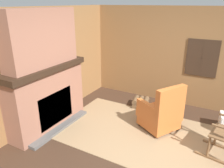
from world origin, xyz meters
TOP-DOWN VIEW (x-y plane):
  - ground_plane at (0.00, 0.00)m, footprint 14.00×14.00m
  - wood_panel_wall_left at (-2.44, 0.00)m, footprint 0.06×5.41m
  - wood_panel_wall_back at (0.01, 2.43)m, footprint 5.41×0.09m
  - fireplace_hearth at (-2.17, 0.00)m, footprint 0.66×1.83m
  - chimney_breast at (-2.18, 0.00)m, footprint 0.39×1.52m
  - area_rug at (-0.36, 0.63)m, footprint 3.37×2.00m
  - armchair at (-0.12, 0.96)m, footprint 0.91×0.91m
  - firewood_stack at (-0.85, 1.72)m, footprint 0.44×0.43m
  - oil_lamp_vase at (-2.23, -0.64)m, footprint 0.09×0.09m
  - storage_case at (-2.23, 0.69)m, footprint 0.15×0.20m

SIDE VIEW (x-z plane):
  - ground_plane at x=0.00m, z-range 0.00..0.00m
  - area_rug at x=-0.36m, z-range 0.00..0.01m
  - firewood_stack at x=-0.85m, z-range 0.00..0.23m
  - armchair at x=-0.12m, z-range -0.14..0.85m
  - fireplace_hearth at x=-2.17m, z-range 0.00..1.30m
  - wood_panel_wall_left at x=-2.44m, z-range 0.00..2.36m
  - wood_panel_wall_back at x=0.01m, z-range 0.00..2.36m
  - storage_case at x=-2.23m, z-range 1.31..1.43m
  - oil_lamp_vase at x=-2.23m, z-range 1.27..1.51m
  - chimney_breast at x=-2.18m, z-range 1.31..2.34m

